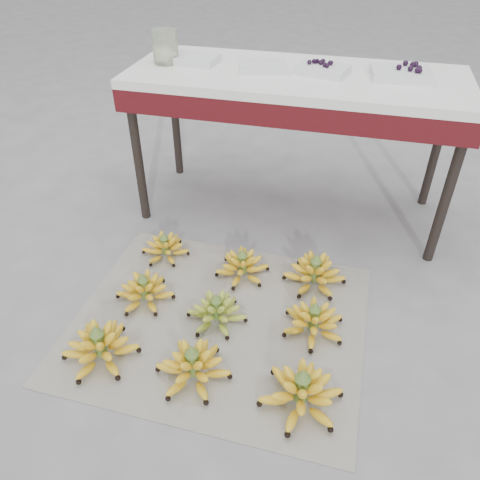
% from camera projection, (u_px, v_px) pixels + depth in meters
% --- Properties ---
extents(ground, '(60.00, 60.00, 0.00)m').
position_uv_depth(ground, '(239.00, 319.00, 2.07)').
color(ground, slate).
rests_on(ground, ground).
extents(newspaper_mat, '(1.26, 1.07, 0.01)m').
position_uv_depth(newspaper_mat, '(219.00, 321.00, 2.06)').
color(newspaper_mat, silver).
rests_on(newspaper_mat, ground).
extents(bunch_front_left, '(0.31, 0.31, 0.18)m').
position_uv_depth(bunch_front_left, '(100.00, 347.00, 1.86)').
color(bunch_front_left, yellow).
rests_on(bunch_front_left, newspaper_mat).
extents(bunch_front_center, '(0.29, 0.29, 0.18)m').
position_uv_depth(bunch_front_center, '(193.00, 366.00, 1.78)').
color(bunch_front_center, yellow).
rests_on(bunch_front_center, newspaper_mat).
extents(bunch_front_right, '(0.40, 0.40, 0.19)m').
position_uv_depth(bunch_front_right, '(301.00, 392.00, 1.69)').
color(bunch_front_right, yellow).
rests_on(bunch_front_right, newspaper_mat).
extents(bunch_mid_left, '(0.31, 0.31, 0.16)m').
position_uv_depth(bunch_mid_left, '(145.00, 291.00, 2.13)').
color(bunch_mid_left, yellow).
rests_on(bunch_mid_left, newspaper_mat).
extents(bunch_mid_center, '(0.27, 0.27, 0.16)m').
position_uv_depth(bunch_mid_center, '(217.00, 312.00, 2.02)').
color(bunch_mid_center, '#82AF36').
rests_on(bunch_mid_center, newspaper_mat).
extents(bunch_mid_right, '(0.34, 0.34, 0.17)m').
position_uv_depth(bunch_mid_right, '(314.00, 321.00, 1.98)').
color(bunch_mid_right, yellow).
rests_on(bunch_mid_right, newspaper_mat).
extents(bunch_back_left, '(0.28, 0.28, 0.14)m').
position_uv_depth(bunch_back_left, '(165.00, 248.00, 2.39)').
color(bunch_back_left, yellow).
rests_on(bunch_back_left, newspaper_mat).
extents(bunch_back_center, '(0.34, 0.34, 0.16)m').
position_uv_depth(bunch_back_center, '(242.00, 266.00, 2.27)').
color(bunch_back_center, yellow).
rests_on(bunch_back_center, newspaper_mat).
extents(bunch_back_right, '(0.31, 0.31, 0.18)m').
position_uv_depth(bunch_back_right, '(315.00, 273.00, 2.22)').
color(bunch_back_right, yellow).
rests_on(bunch_back_right, newspaper_mat).
extents(vendor_table, '(1.68, 0.67, 0.80)m').
position_uv_depth(vendor_table, '(296.00, 91.00, 2.36)').
color(vendor_table, black).
rests_on(vendor_table, ground).
extents(tray_far_left, '(0.25, 0.19, 0.04)m').
position_uv_depth(tray_far_left, '(195.00, 59.00, 2.42)').
color(tray_far_left, silver).
rests_on(tray_far_left, vendor_table).
extents(tray_left, '(0.27, 0.22, 0.04)m').
position_uv_depth(tray_left, '(264.00, 66.00, 2.32)').
color(tray_left, silver).
rests_on(tray_left, vendor_table).
extents(tray_right, '(0.27, 0.22, 0.06)m').
position_uv_depth(tray_right, '(323.00, 69.00, 2.28)').
color(tray_right, silver).
rests_on(tray_right, vendor_table).
extents(tray_far_right, '(0.30, 0.23, 0.07)m').
position_uv_depth(tray_far_right, '(401.00, 73.00, 2.22)').
color(tray_far_right, silver).
rests_on(tray_far_right, vendor_table).
extents(glass_jar, '(0.15, 0.15, 0.16)m').
position_uv_depth(glass_jar, '(165.00, 47.00, 2.38)').
color(glass_jar, beige).
rests_on(glass_jar, vendor_table).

